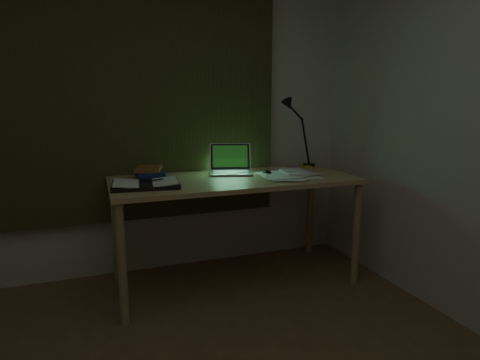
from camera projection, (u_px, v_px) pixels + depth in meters
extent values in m
cube|color=beige|center=(138.00, 117.00, 3.10)|extent=(3.50, 0.00, 2.50)
cube|color=#2F351A|center=(137.00, 91.00, 3.03)|extent=(2.20, 0.06, 2.00)
ellipsoid|color=black|center=(267.00, 172.00, 3.09)|extent=(0.07, 0.10, 0.04)
cube|color=gold|center=(307.00, 167.00, 3.42)|extent=(0.08, 0.08, 0.02)
cube|color=#CD5099|center=(292.00, 167.00, 3.43)|extent=(0.09, 0.09, 0.02)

